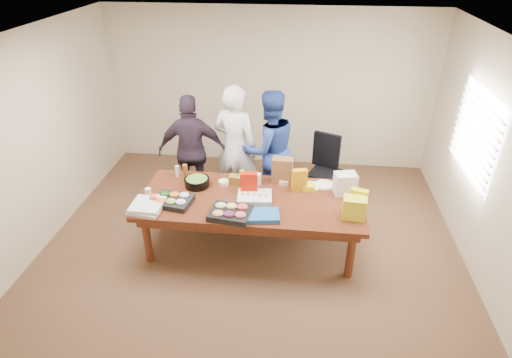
# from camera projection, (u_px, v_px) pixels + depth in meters

# --- Properties ---
(floor) EXTENTS (5.50, 5.00, 0.02)m
(floor) POSITION_uv_depth(u_px,v_px,m) (251.00, 245.00, 5.68)
(floor) COLOR #47301E
(floor) RESTS_ON ground
(ceiling) EXTENTS (5.50, 5.00, 0.02)m
(ceiling) POSITION_uv_depth(u_px,v_px,m) (250.00, 37.00, 4.31)
(ceiling) COLOR white
(ceiling) RESTS_ON wall_back
(wall_back) EXTENTS (5.50, 0.04, 2.70)m
(wall_back) POSITION_uv_depth(u_px,v_px,m) (269.00, 90.00, 7.14)
(wall_back) COLOR beige
(wall_back) RESTS_ON floor
(wall_front) EXTENTS (5.50, 0.04, 2.70)m
(wall_front) POSITION_uv_depth(u_px,v_px,m) (205.00, 322.00, 2.85)
(wall_front) COLOR beige
(wall_front) RESTS_ON floor
(wall_left) EXTENTS (0.04, 5.00, 2.70)m
(wall_left) POSITION_uv_depth(u_px,v_px,m) (33.00, 144.00, 5.27)
(wall_left) COLOR beige
(wall_left) RESTS_ON floor
(wall_right) EXTENTS (0.04, 5.00, 2.70)m
(wall_right) POSITION_uv_depth(u_px,v_px,m) (493.00, 168.00, 4.72)
(wall_right) COLOR beige
(wall_right) RESTS_ON floor
(window_panel) EXTENTS (0.03, 1.40, 1.10)m
(window_panel) POSITION_uv_depth(u_px,v_px,m) (476.00, 134.00, 5.17)
(window_panel) COLOR white
(window_panel) RESTS_ON wall_right
(window_blinds) EXTENTS (0.04, 1.36, 1.00)m
(window_blinds) POSITION_uv_depth(u_px,v_px,m) (472.00, 134.00, 5.17)
(window_blinds) COLOR beige
(window_blinds) RESTS_ON wall_right
(conference_table) EXTENTS (2.80, 1.20, 0.75)m
(conference_table) POSITION_uv_depth(u_px,v_px,m) (251.00, 222.00, 5.48)
(conference_table) COLOR #4C1C0F
(conference_table) RESTS_ON floor
(office_chair) EXTENTS (0.67, 0.67, 1.01)m
(office_chair) POSITION_uv_depth(u_px,v_px,m) (325.00, 172.00, 6.40)
(office_chair) COLOR black
(office_chair) RESTS_ON floor
(person_center) EXTENTS (0.79, 0.65, 1.88)m
(person_center) POSITION_uv_depth(u_px,v_px,m) (236.00, 147.00, 6.13)
(person_center) COLOR silver
(person_center) RESTS_ON floor
(person_right) EXTENTS (1.09, 1.01, 1.80)m
(person_right) POSITION_uv_depth(u_px,v_px,m) (269.00, 149.00, 6.17)
(person_right) COLOR navy
(person_right) RESTS_ON floor
(person_left) EXTENTS (1.05, 0.54, 1.72)m
(person_left) POSITION_uv_depth(u_px,v_px,m) (193.00, 151.00, 6.21)
(person_left) COLOR #2B1F2B
(person_left) RESTS_ON floor
(veggie_tray) EXTENTS (0.50, 0.42, 0.07)m
(veggie_tray) POSITION_uv_depth(u_px,v_px,m) (173.00, 201.00, 5.18)
(veggie_tray) COLOR black
(veggie_tray) RESTS_ON conference_table
(fruit_tray) EXTENTS (0.52, 0.44, 0.07)m
(fruit_tray) POSITION_uv_depth(u_px,v_px,m) (230.00, 213.00, 4.94)
(fruit_tray) COLOR black
(fruit_tray) RESTS_ON conference_table
(sheet_cake) EXTENTS (0.45, 0.35, 0.07)m
(sheet_cake) POSITION_uv_depth(u_px,v_px,m) (255.00, 198.00, 5.24)
(sheet_cake) COLOR white
(sheet_cake) RESTS_ON conference_table
(salad_bowl) EXTENTS (0.34, 0.34, 0.11)m
(salad_bowl) POSITION_uv_depth(u_px,v_px,m) (197.00, 182.00, 5.54)
(salad_bowl) COLOR black
(salad_bowl) RESTS_ON conference_table
(chip_bag_blue) EXTENTS (0.41, 0.33, 0.06)m
(chip_bag_blue) POSITION_uv_depth(u_px,v_px,m) (263.00, 215.00, 4.92)
(chip_bag_blue) COLOR #215DAA
(chip_bag_blue) RESTS_ON conference_table
(chip_bag_red) EXTENTS (0.22, 0.11, 0.31)m
(chip_bag_red) POSITION_uv_depth(u_px,v_px,m) (249.00, 184.00, 5.29)
(chip_bag_red) COLOR #B71604
(chip_bag_red) RESTS_ON conference_table
(chip_bag_yellow) EXTENTS (0.22, 0.14, 0.30)m
(chip_bag_yellow) POSITION_uv_depth(u_px,v_px,m) (358.00, 201.00, 4.97)
(chip_bag_yellow) COLOR #D5CA08
(chip_bag_yellow) RESTS_ON conference_table
(chip_bag_orange) EXTENTS (0.21, 0.13, 0.30)m
(chip_bag_orange) POSITION_uv_depth(u_px,v_px,m) (299.00, 180.00, 5.39)
(chip_bag_orange) COLOR orange
(chip_bag_orange) RESTS_ON conference_table
(mayo_jar) EXTENTS (0.12, 0.12, 0.16)m
(mayo_jar) POSITION_uv_depth(u_px,v_px,m) (257.00, 179.00, 5.55)
(mayo_jar) COLOR silver
(mayo_jar) RESTS_ON conference_table
(mustard_bottle) EXTENTS (0.08, 0.08, 0.18)m
(mustard_bottle) POSITION_uv_depth(u_px,v_px,m) (242.00, 177.00, 5.58)
(mustard_bottle) COLOR orange
(mustard_bottle) RESTS_ON conference_table
(dressing_bottle) EXTENTS (0.08, 0.08, 0.21)m
(dressing_bottle) POSITION_uv_depth(u_px,v_px,m) (185.00, 172.00, 5.68)
(dressing_bottle) COLOR brown
(dressing_bottle) RESTS_ON conference_table
(ranch_bottle) EXTENTS (0.06, 0.06, 0.16)m
(ranch_bottle) POSITION_uv_depth(u_px,v_px,m) (177.00, 171.00, 5.74)
(ranch_bottle) COLOR white
(ranch_bottle) RESTS_ON conference_table
(banana_bunch) EXTENTS (0.22, 0.13, 0.07)m
(banana_bunch) POSITION_uv_depth(u_px,v_px,m) (307.00, 187.00, 5.46)
(banana_bunch) COLOR yellow
(banana_bunch) RESTS_ON conference_table
(bread_loaf) EXTENTS (0.31, 0.15, 0.12)m
(bread_loaf) POSITION_uv_depth(u_px,v_px,m) (241.00, 180.00, 5.57)
(bread_loaf) COLOR brown
(bread_loaf) RESTS_ON conference_table
(kraft_bag) EXTENTS (0.28, 0.17, 0.35)m
(kraft_bag) POSITION_uv_depth(u_px,v_px,m) (282.00, 170.00, 5.56)
(kraft_bag) COLOR brown
(kraft_bag) RESTS_ON conference_table
(red_cup) EXTENTS (0.11, 0.11, 0.12)m
(red_cup) POSITION_uv_depth(u_px,v_px,m) (154.00, 200.00, 5.15)
(red_cup) COLOR #CA5027
(red_cup) RESTS_ON conference_table
(clear_cup_a) EXTENTS (0.10, 0.10, 0.11)m
(clear_cup_a) POSITION_uv_depth(u_px,v_px,m) (157.00, 200.00, 5.16)
(clear_cup_a) COLOR white
(clear_cup_a) RESTS_ON conference_table
(clear_cup_b) EXTENTS (0.08, 0.08, 0.11)m
(clear_cup_b) POSITION_uv_depth(u_px,v_px,m) (148.00, 192.00, 5.32)
(clear_cup_b) COLOR white
(clear_cup_b) RESTS_ON conference_table
(pizza_box_lower) EXTENTS (0.41, 0.41, 0.04)m
(pizza_box_lower) POSITION_uv_depth(u_px,v_px,m) (147.00, 208.00, 5.06)
(pizza_box_lower) COLOR beige
(pizza_box_lower) RESTS_ON conference_table
(pizza_box_upper) EXTENTS (0.38, 0.38, 0.04)m
(pizza_box_upper) POSITION_uv_depth(u_px,v_px,m) (147.00, 205.00, 5.05)
(pizza_box_upper) COLOR white
(pizza_box_upper) RESTS_ON pizza_box_lower
(plate_a) EXTENTS (0.31, 0.31, 0.01)m
(plate_a) POSITION_uv_depth(u_px,v_px,m) (311.00, 186.00, 5.54)
(plate_a) COLOR white
(plate_a) RESTS_ON conference_table
(plate_b) EXTENTS (0.27, 0.27, 0.02)m
(plate_b) POSITION_uv_depth(u_px,v_px,m) (324.00, 185.00, 5.56)
(plate_b) COLOR white
(plate_b) RESTS_ON conference_table
(dip_bowl_a) EXTENTS (0.17, 0.17, 0.06)m
(dip_bowl_a) POSITION_uv_depth(u_px,v_px,m) (284.00, 181.00, 5.60)
(dip_bowl_a) COLOR beige
(dip_bowl_a) RESTS_ON conference_table
(dip_bowl_b) EXTENTS (0.17, 0.17, 0.06)m
(dip_bowl_b) POSITION_uv_depth(u_px,v_px,m) (224.00, 183.00, 5.57)
(dip_bowl_b) COLOR beige
(dip_bowl_b) RESTS_ON conference_table
(grocery_bag_white) EXTENTS (0.30, 0.25, 0.29)m
(grocery_bag_white) POSITION_uv_depth(u_px,v_px,m) (345.00, 184.00, 5.32)
(grocery_bag_white) COLOR silver
(grocery_bag_white) RESTS_ON conference_table
(grocery_bag_yellow) EXTENTS (0.28, 0.20, 0.27)m
(grocery_bag_yellow) POSITION_uv_depth(u_px,v_px,m) (354.00, 208.00, 4.87)
(grocery_bag_yellow) COLOR yellow
(grocery_bag_yellow) RESTS_ON conference_table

